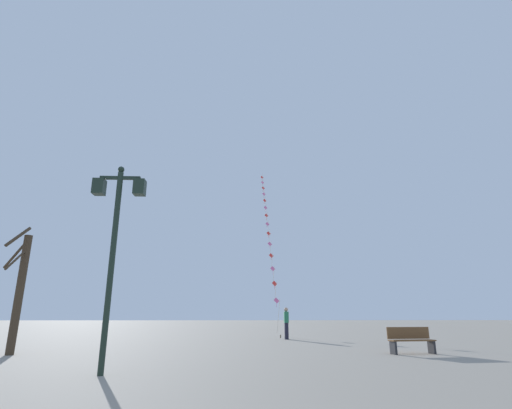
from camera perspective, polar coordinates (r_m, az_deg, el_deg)
name	(u,v)px	position (r m, az deg, el deg)	size (l,w,h in m)	color
ground_plane	(243,341)	(20.99, -1.85, -19.47)	(160.00, 160.00, 0.00)	gray
twin_lantern_lamp_post	(116,225)	(10.21, -19.94, -2.85)	(1.30, 0.28, 4.99)	#1E2D23
kite_train	(268,225)	(36.53, 1.71, -3.01)	(0.65, 22.55, 18.33)	brown
kite_flyer	(286,322)	(22.73, 4.47, -16.87)	(0.24, 0.60, 1.71)	#1E1E2D
bare_tree	(19,286)	(16.29, -31.42, -10.23)	(1.27, 2.14, 4.41)	#423323
park_bench	(411,340)	(15.37, 21.80, -18.03)	(1.64, 0.63, 0.89)	brown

